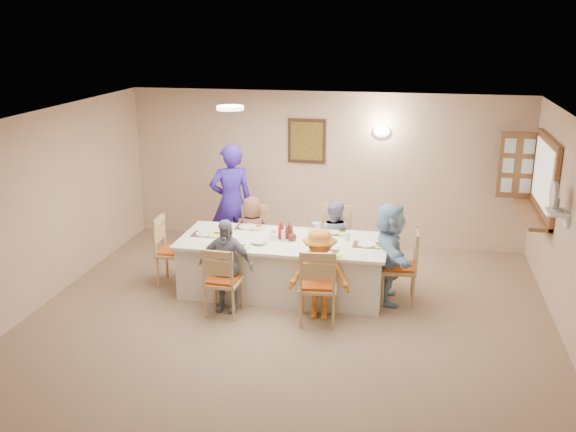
% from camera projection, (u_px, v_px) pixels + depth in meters
% --- Properties ---
extents(ground, '(7.00, 7.00, 0.00)m').
position_uv_depth(ground, '(281.00, 335.00, 7.61)').
color(ground, brown).
extents(room_walls, '(7.00, 7.00, 7.00)m').
position_uv_depth(room_walls, '(281.00, 213.00, 7.16)').
color(room_walls, '#CAAA92').
rests_on(room_walls, ground).
extents(wall_picture, '(0.62, 0.05, 0.72)m').
position_uv_depth(wall_picture, '(307.00, 141.00, 10.41)').
color(wall_picture, '#442917').
rests_on(wall_picture, room_walls).
extents(wall_sconce, '(0.26, 0.09, 0.18)m').
position_uv_depth(wall_sconce, '(382.00, 131.00, 10.11)').
color(wall_sconce, white).
rests_on(wall_sconce, room_walls).
extents(ceiling_light, '(0.36, 0.36, 0.05)m').
position_uv_depth(ceiling_light, '(230.00, 108.00, 8.48)').
color(ceiling_light, white).
rests_on(ceiling_light, room_walls).
extents(serving_hatch, '(0.06, 1.50, 1.15)m').
position_uv_depth(serving_hatch, '(545.00, 178.00, 8.82)').
color(serving_hatch, brown).
rests_on(serving_hatch, room_walls).
extents(hatch_sill, '(0.30, 1.50, 0.05)m').
position_uv_depth(hatch_sill, '(532.00, 214.00, 8.99)').
color(hatch_sill, brown).
rests_on(hatch_sill, room_walls).
extents(shutter_door, '(0.55, 0.04, 1.00)m').
position_uv_depth(shutter_door, '(517.00, 166.00, 9.58)').
color(shutter_door, brown).
rests_on(shutter_door, room_walls).
extents(fan_shelf, '(0.22, 0.36, 0.03)m').
position_uv_depth(fan_shelf, '(557.00, 212.00, 7.60)').
color(fan_shelf, white).
rests_on(fan_shelf, room_walls).
extents(desk_fan, '(0.30, 0.30, 0.28)m').
position_uv_depth(desk_fan, '(556.00, 200.00, 7.56)').
color(desk_fan, '#A5A5A8').
rests_on(desk_fan, fan_shelf).
extents(dining_table, '(2.78, 1.18, 0.76)m').
position_uv_depth(dining_table, '(283.00, 266.00, 8.71)').
color(dining_table, white).
rests_on(dining_table, ground).
extents(chair_back_left, '(0.52, 0.52, 0.94)m').
position_uv_depth(chair_back_left, '(255.00, 238.00, 9.55)').
color(chair_back_left, '#D7B46E').
rests_on(chair_back_left, ground).
extents(chair_back_right, '(0.48, 0.48, 1.00)m').
position_uv_depth(chair_back_right, '(335.00, 241.00, 9.31)').
color(chair_back_right, '#D7B46E').
rests_on(chair_back_right, ground).
extents(chair_front_left, '(0.46, 0.46, 0.92)m').
position_uv_depth(chair_front_left, '(223.00, 280.00, 8.05)').
color(chair_front_left, '#D7B46E').
rests_on(chair_front_left, ground).
extents(chair_front_right, '(0.53, 0.53, 0.99)m').
position_uv_depth(chair_front_right, '(318.00, 284.00, 7.81)').
color(chair_front_right, '#D7B46E').
rests_on(chair_front_right, ground).
extents(chair_left_end, '(0.49, 0.49, 0.98)m').
position_uv_depth(chair_left_end, '(175.00, 251.00, 8.97)').
color(chair_left_end, '#D7B46E').
rests_on(chair_left_end, ground).
extents(chair_right_end, '(0.49, 0.49, 0.99)m').
position_uv_depth(chair_right_end, '(399.00, 267.00, 8.39)').
color(chair_right_end, '#D7B46E').
rests_on(chair_right_end, ground).
extents(diner_back_left, '(0.69, 0.56, 1.14)m').
position_uv_depth(diner_back_left, '(252.00, 234.00, 9.40)').
color(diner_back_left, brown).
rests_on(diner_back_left, ground).
extents(diner_back_right, '(0.72, 0.64, 1.15)m').
position_uv_depth(diner_back_right, '(334.00, 239.00, 9.18)').
color(diner_back_right, '#8E8CB5').
rests_on(diner_back_right, ground).
extents(diner_front_left, '(0.73, 0.35, 1.22)m').
position_uv_depth(diner_front_left, '(226.00, 265.00, 8.12)').
color(diner_front_left, gray).
rests_on(diner_front_left, ground).
extents(diner_front_right, '(0.79, 0.50, 1.16)m').
position_uv_depth(diner_front_right, '(319.00, 274.00, 7.90)').
color(diner_front_right, orange).
rests_on(diner_front_right, ground).
extents(diner_right_end, '(1.38, 0.78, 1.35)m').
position_uv_depth(diner_right_end, '(390.00, 253.00, 8.36)').
color(diner_right_end, '#91BCE1').
rests_on(diner_right_end, ground).
extents(caregiver, '(1.01, 0.96, 1.81)m').
position_uv_depth(caregiver, '(231.00, 202.00, 9.83)').
color(caregiver, '#311E9F').
rests_on(caregiver, ground).
extents(placemat_fl, '(0.32, 0.24, 0.01)m').
position_uv_depth(placemat_fl, '(231.00, 247.00, 8.32)').
color(placemat_fl, '#472B19').
rests_on(placemat_fl, dining_table).
extents(plate_fl, '(0.22, 0.22, 0.01)m').
position_uv_depth(plate_fl, '(231.00, 246.00, 8.31)').
color(plate_fl, white).
rests_on(plate_fl, dining_table).
extents(napkin_fl, '(0.13, 0.13, 0.01)m').
position_uv_depth(napkin_fl, '(244.00, 249.00, 8.23)').
color(napkin_fl, '#DBEF32').
rests_on(napkin_fl, dining_table).
extents(placemat_fr, '(0.38, 0.28, 0.01)m').
position_uv_depth(placemat_fr, '(323.00, 253.00, 8.09)').
color(placemat_fr, '#472B19').
rests_on(placemat_fr, dining_table).
extents(plate_fr, '(0.23, 0.23, 0.01)m').
position_uv_depth(plate_fr, '(323.00, 252.00, 8.09)').
color(plate_fr, white).
rests_on(plate_fr, dining_table).
extents(napkin_fr, '(0.13, 0.13, 0.01)m').
position_uv_depth(napkin_fr, '(336.00, 255.00, 8.01)').
color(napkin_fr, '#DBEF32').
rests_on(napkin_fr, dining_table).
extents(placemat_bl, '(0.35, 0.26, 0.01)m').
position_uv_depth(placemat_bl, '(248.00, 227.00, 9.10)').
color(placemat_bl, '#472B19').
rests_on(placemat_bl, dining_table).
extents(plate_bl, '(0.25, 0.25, 0.02)m').
position_uv_depth(plate_bl, '(248.00, 227.00, 9.10)').
color(plate_bl, white).
rests_on(plate_bl, dining_table).
extents(napkin_bl, '(0.15, 0.15, 0.01)m').
position_uv_depth(napkin_bl, '(259.00, 229.00, 9.02)').
color(napkin_bl, '#DBEF32').
rests_on(napkin_bl, dining_table).
extents(placemat_br, '(0.37, 0.28, 0.01)m').
position_uv_depth(placemat_br, '(332.00, 233.00, 8.88)').
color(placemat_br, '#472B19').
rests_on(placemat_br, dining_table).
extents(plate_br, '(0.23, 0.23, 0.01)m').
position_uv_depth(plate_br, '(332.00, 232.00, 8.88)').
color(plate_br, white).
rests_on(plate_br, dining_table).
extents(napkin_br, '(0.14, 0.14, 0.01)m').
position_uv_depth(napkin_br, '(344.00, 234.00, 8.80)').
color(napkin_br, '#DBEF32').
rests_on(napkin_br, dining_table).
extents(placemat_le, '(0.35, 0.26, 0.01)m').
position_uv_depth(placemat_le, '(205.00, 234.00, 8.80)').
color(placemat_le, '#472B19').
rests_on(placemat_le, dining_table).
extents(plate_le, '(0.25, 0.25, 0.02)m').
position_uv_depth(plate_le, '(205.00, 234.00, 8.80)').
color(plate_le, white).
rests_on(plate_le, dining_table).
extents(napkin_le, '(0.15, 0.15, 0.01)m').
position_uv_depth(napkin_le, '(216.00, 236.00, 8.72)').
color(napkin_le, '#DBEF32').
rests_on(napkin_le, dining_table).
extents(placemat_re, '(0.36, 0.26, 0.01)m').
position_uv_depth(placemat_re, '(367.00, 245.00, 8.39)').
color(placemat_re, '#472B19').
rests_on(placemat_re, dining_table).
extents(plate_re, '(0.25, 0.25, 0.02)m').
position_uv_depth(plate_re, '(367.00, 244.00, 8.39)').
color(plate_re, white).
rests_on(plate_re, dining_table).
extents(napkin_re, '(0.14, 0.14, 0.01)m').
position_uv_depth(napkin_re, '(380.00, 247.00, 8.31)').
color(napkin_re, '#DBEF32').
rests_on(napkin_re, dining_table).
extents(teacup_a, '(0.16, 0.16, 0.08)m').
position_uv_depth(teacup_a, '(220.00, 240.00, 8.47)').
color(teacup_a, white).
rests_on(teacup_a, dining_table).
extents(teacup_b, '(0.10, 0.10, 0.07)m').
position_uv_depth(teacup_b, '(318.00, 228.00, 8.97)').
color(teacup_b, white).
rests_on(teacup_b, dining_table).
extents(bowl_a, '(0.30, 0.30, 0.05)m').
position_uv_depth(bowl_a, '(259.00, 242.00, 8.43)').
color(bowl_a, white).
rests_on(bowl_a, dining_table).
extents(bowl_b, '(0.32, 0.32, 0.07)m').
position_uv_depth(bowl_b, '(315.00, 232.00, 8.79)').
color(bowl_b, white).
rests_on(bowl_b, dining_table).
extents(condiment_ketchup, '(0.11, 0.11, 0.25)m').
position_uv_depth(condiment_ketchup, '(281.00, 230.00, 8.60)').
color(condiment_ketchup, '#A30E1B').
rests_on(condiment_ketchup, dining_table).
extents(condiment_brown, '(0.15, 0.15, 0.22)m').
position_uv_depth(condiment_brown, '(289.00, 230.00, 8.64)').
color(condiment_brown, '#592217').
rests_on(condiment_brown, dining_table).
extents(condiment_malt, '(0.15, 0.15, 0.15)m').
position_uv_depth(condiment_malt, '(292.00, 235.00, 8.54)').
color(condiment_malt, '#592217').
rests_on(condiment_malt, dining_table).
extents(drinking_glass, '(0.07, 0.07, 0.11)m').
position_uv_depth(drinking_glass, '(273.00, 234.00, 8.66)').
color(drinking_glass, silver).
rests_on(drinking_glass, dining_table).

